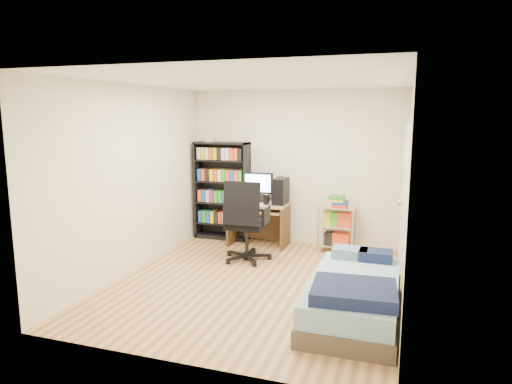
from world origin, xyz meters
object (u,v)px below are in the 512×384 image
(computer_desk, at_px, (265,207))
(office_chair, at_px, (246,235))
(bed, at_px, (354,295))
(media_shelf, at_px, (222,190))

(computer_desk, height_order, office_chair, office_chair)
(computer_desk, relative_size, bed, 0.64)
(bed, bearing_deg, computer_desk, 126.71)
(media_shelf, relative_size, office_chair, 1.44)
(media_shelf, bearing_deg, office_chair, -52.58)
(computer_desk, bearing_deg, office_chair, -91.00)
(computer_desk, bearing_deg, media_shelf, 168.65)
(media_shelf, bearing_deg, computer_desk, -11.35)
(office_chair, relative_size, bed, 0.65)
(media_shelf, distance_m, bed, 3.54)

